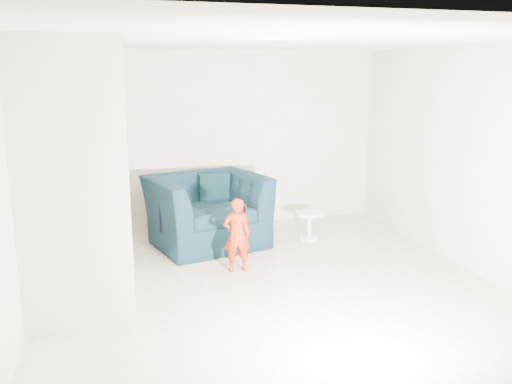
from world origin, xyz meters
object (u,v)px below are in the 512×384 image
toddler (237,235)px  side_table (309,221)px  armchair (207,211)px  staircase (80,207)px

toddler → side_table: bearing=-140.7°
armchair → toddler: 1.14m
toddler → staircase: size_ratio=0.25×
side_table → toddler: bearing=-143.5°
armchair → staircase: (-1.60, -1.26, 0.46)m
side_table → staircase: (-3.06, -1.09, 0.67)m
toddler → staircase: 1.84m
toddler → staircase: (-1.77, -0.13, 0.49)m
toddler → staircase: bearing=6.9°
armchair → toddler: bearing=-96.5°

